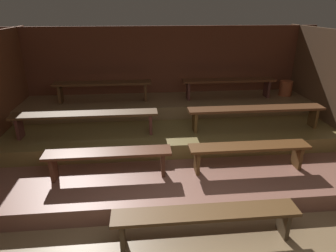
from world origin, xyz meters
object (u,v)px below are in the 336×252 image
bench_upper_left (103,86)px  bench_lower_left (108,156)px  bench_middle_right (256,111)px  pail_upper (286,88)px  bench_middle_left (85,117)px  bench_floor_center (206,216)px  bench_upper_right (228,83)px  bench_lower_right (249,150)px

bench_upper_left → bench_lower_left: bearing=-83.0°
bench_middle_right → pail_upper: pail_upper is taller
bench_middle_left → bench_middle_right: bearing=0.0°
bench_floor_center → bench_lower_left: (-1.20, 1.13, 0.25)m
bench_floor_center → bench_lower_left: bench_lower_left is taller
bench_floor_center → bench_upper_left: bearing=114.3°
bench_middle_left → bench_upper_right: 3.02m
bench_floor_center → bench_upper_left: (-1.45, 3.21, 0.76)m
bench_upper_right → bench_floor_center: bearing=-109.7°
bench_middle_left → bench_upper_left: size_ratio=1.26×
bench_lower_left → bench_middle_right: (2.54, 0.97, 0.27)m
bench_middle_left → bench_lower_right: bearing=-20.8°
bench_lower_left → bench_lower_right: (2.09, 0.00, 0.00)m
bench_lower_right → bench_middle_right: bearing=65.0°
bench_upper_right → pail_upper: 1.33m
bench_middle_right → bench_lower_right: bearing=-115.0°
bench_middle_right → pail_upper: bearing=46.9°
bench_lower_right → bench_upper_right: bench_upper_right is taller
bench_middle_right → bench_upper_left: bench_upper_left is taller
bench_lower_left → pail_upper: 4.27m
bench_lower_right → bench_upper_left: size_ratio=0.93×
bench_middle_left → bench_lower_left: bearing=-65.0°
bench_middle_right → bench_upper_right: (-0.20, 1.11, 0.25)m
bench_upper_right → pail_upper: bearing=3.6°
bench_floor_center → bench_middle_left: bearing=128.2°
bench_lower_left → bench_middle_right: bearing=20.8°
bench_lower_right → pail_upper: size_ratio=5.69×
pail_upper → bench_upper_left: bearing=-178.8°
bench_lower_right → bench_middle_left: 2.73m
bench_floor_center → bench_upper_right: 3.49m
bench_lower_right → bench_upper_left: bearing=138.4°
bench_middle_left → pail_upper: pail_upper is taller
bench_floor_center → bench_upper_right: bench_upper_right is taller
bench_middle_left → bench_upper_left: bearing=79.9°
bench_upper_right → pail_upper: size_ratio=6.10×
bench_upper_left → pail_upper: bearing=1.2°
bench_middle_right → bench_upper_left: (-2.80, 1.11, 0.25)m
bench_middle_left → bench_upper_right: bench_upper_right is taller
bench_middle_right → bench_upper_left: bearing=158.3°
pail_upper → bench_lower_right: bearing=-126.0°
bench_lower_left → bench_middle_right: 2.73m
bench_upper_left → bench_middle_right: bearing=-21.7°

